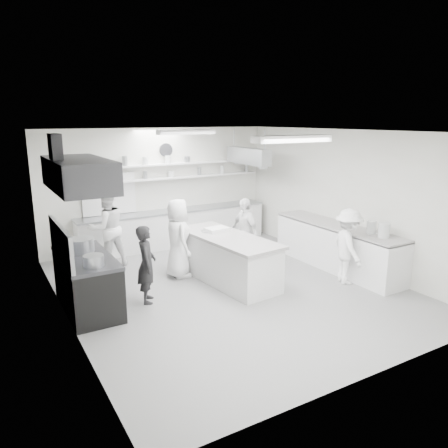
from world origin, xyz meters
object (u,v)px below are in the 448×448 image
cook_back (107,228)px  back_counter (176,228)px  stove (87,284)px  right_counter (337,247)px  prep_island (227,260)px  cook_stove (146,264)px

cook_back → back_counter: bearing=-166.8°
stove → right_counter: bearing=-6.5°
right_counter → prep_island: 2.54m
back_counter → cook_back: 2.16m
right_counter → cook_stove: bearing=175.0°
right_counter → prep_island: size_ratio=1.37×
stove → cook_stove: cook_stove is taller
right_counter → back_counter: bearing=124.7°
cook_back → prep_island: bearing=123.4°
cook_back → right_counter: bearing=140.5°
prep_island → stove: bearing=172.9°
prep_island → cook_stove: (-1.77, -0.18, 0.26)m
prep_island → cook_stove: bearing=179.7°
stove → cook_stove: 1.05m
back_counter → cook_stove: (-1.90, -3.03, 0.25)m
stove → cook_stove: (1.00, -0.23, 0.26)m
stove → prep_island: (2.77, -0.05, -0.01)m
cook_stove → cook_back: size_ratio=0.80×
stove → cook_back: bearing=65.4°
back_counter → right_counter: bearing=-55.3°
cook_stove → back_counter: bearing=-11.7°
stove → prep_island: 2.77m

